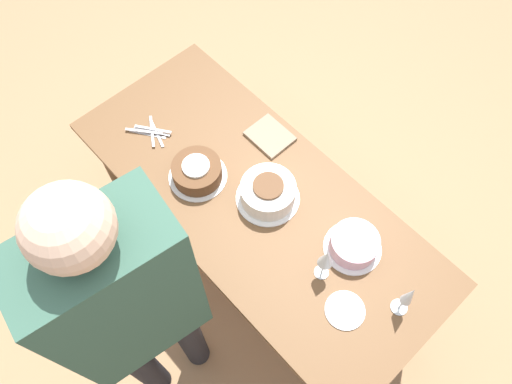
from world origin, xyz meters
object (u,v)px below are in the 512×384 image
at_px(person_cutting, 133,308).
at_px(cake_front_chocolate, 197,172).
at_px(wine_glass_near, 409,297).
at_px(wine_glass_far, 326,259).
at_px(cake_center_white, 268,192).
at_px(cake_back_decorated, 354,244).

bearing_deg(person_cutting, cake_front_chocolate, 43.86).
bearing_deg(wine_glass_near, person_cutting, -126.91).
xyz_separation_m(cake_front_chocolate, wine_glass_far, (0.65, 0.07, 0.11)).
distance_m(cake_center_white, cake_back_decorated, 0.40).
height_order(cake_back_decorated, wine_glass_near, wine_glass_near).
relative_size(cake_center_white, cake_front_chocolate, 1.07).
xyz_separation_m(cake_back_decorated, person_cutting, (-0.27, -0.78, 0.29)).
bearing_deg(cake_back_decorated, wine_glass_near, -10.10).
height_order(wine_glass_near, person_cutting, person_cutting).
distance_m(cake_front_chocolate, wine_glass_near, 0.96).
distance_m(cake_back_decorated, wine_glass_far, 0.20).
xyz_separation_m(cake_center_white, wine_glass_far, (0.37, -0.07, 0.10)).
height_order(cake_front_chocolate, person_cutting, person_cutting).
height_order(cake_center_white, cake_front_chocolate, cake_center_white).
bearing_deg(cake_front_chocolate, wine_glass_near, 11.33).
bearing_deg(cake_front_chocolate, cake_back_decorated, 19.65).
bearing_deg(person_cutting, wine_glass_far, -15.03).
distance_m(wine_glass_near, person_cutting, 0.93).
bearing_deg(cake_center_white, cake_front_chocolate, -152.16).
relative_size(cake_front_chocolate, wine_glass_near, 1.17).
bearing_deg(person_cutting, wine_glass_near, -29.13).
height_order(cake_back_decorated, wine_glass_far, wine_glass_far).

